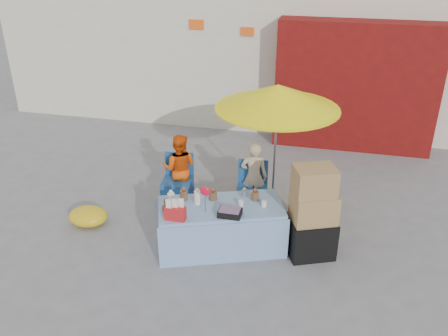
% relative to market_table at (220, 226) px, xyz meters
% --- Properties ---
extents(ground, '(80.00, 80.00, 0.00)m').
position_rel_market_table_xyz_m(ground, '(-0.40, -0.06, -0.35)').
color(ground, slate).
rests_on(ground, ground).
extents(market_table, '(1.96, 1.40, 1.08)m').
position_rel_market_table_xyz_m(market_table, '(0.00, 0.00, 0.00)').
color(market_table, '#87A2D8').
rests_on(market_table, ground).
extents(chair_left, '(0.53, 0.52, 0.85)m').
position_rel_market_table_xyz_m(chair_left, '(-0.98, 1.02, -0.10)').
color(chair_left, '#1E4D8B').
rests_on(chair_left, ground).
extents(chair_right, '(0.53, 0.52, 0.85)m').
position_rel_market_table_xyz_m(chair_right, '(0.27, 1.02, -0.10)').
color(chair_right, '#1E4D8B').
rests_on(chair_right, ground).
extents(vendor_orange, '(0.63, 0.52, 1.19)m').
position_rel_market_table_xyz_m(vendor_orange, '(-0.98, 1.15, 0.25)').
color(vendor_orange, '#F0530C').
rests_on(vendor_orange, ground).
extents(vendor_beige, '(0.46, 0.33, 1.18)m').
position_rel_market_table_xyz_m(vendor_beige, '(0.27, 1.15, 0.24)').
color(vendor_beige, '#CCB290').
rests_on(vendor_beige, ground).
extents(umbrella, '(1.90, 1.90, 2.09)m').
position_rel_market_table_xyz_m(umbrella, '(0.57, 1.30, 1.54)').
color(umbrella, gray).
rests_on(umbrella, ground).
extents(box_stack, '(0.76, 0.70, 1.37)m').
position_rel_market_table_xyz_m(box_stack, '(1.27, 0.13, 0.28)').
color(box_stack, black).
rests_on(box_stack, ground).
extents(tarp_bundle, '(0.66, 0.55, 0.28)m').
position_rel_market_table_xyz_m(tarp_bundle, '(-2.15, 0.09, -0.21)').
color(tarp_bundle, gold).
rests_on(tarp_bundle, ground).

